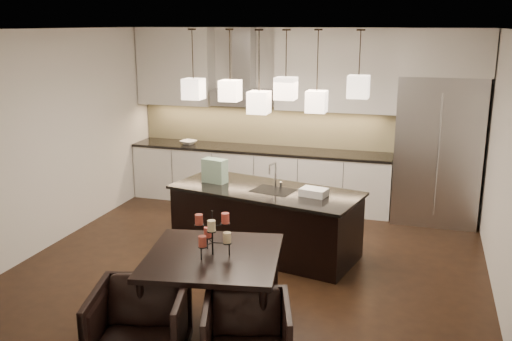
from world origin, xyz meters
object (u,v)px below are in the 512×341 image
(refrigerator, at_px, (438,150))
(armchair_left, at_px, (140,328))
(armchair_right, at_px, (247,338))
(dining_table, at_px, (214,290))
(island_body, at_px, (266,222))

(refrigerator, relative_size, armchair_left, 2.68)
(refrigerator, xyz_separation_m, armchair_left, (-2.38, -4.65, -0.71))
(armchair_left, bearing_deg, armchair_right, -4.94)
(refrigerator, distance_m, armchair_left, 5.27)
(refrigerator, height_order, armchair_left, refrigerator)
(armchair_left, bearing_deg, dining_table, 51.80)
(island_body, distance_m, armchair_left, 2.76)
(armchair_right, bearing_deg, island_body, 85.12)
(island_body, distance_m, dining_table, 1.93)
(refrigerator, xyz_separation_m, dining_table, (-2.02, -3.83, -0.70))
(refrigerator, bearing_deg, armchair_right, -108.17)
(refrigerator, xyz_separation_m, armchair_right, (-1.47, -4.49, -0.74))
(armchair_right, bearing_deg, refrigerator, 54.28)
(island_body, relative_size, armchair_right, 3.13)
(refrigerator, relative_size, island_body, 0.94)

